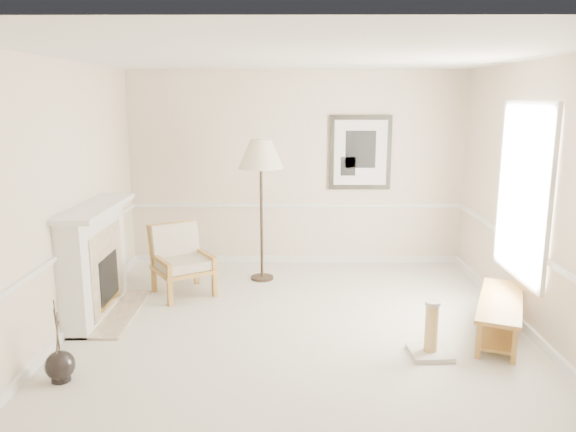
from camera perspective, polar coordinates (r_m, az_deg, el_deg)
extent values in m
plane|color=silver|center=(6.16, 1.04, -12.01)|extent=(5.50, 5.50, 0.00)
cube|color=beige|center=(8.45, 0.85, 4.79)|extent=(5.00, 0.04, 2.90)
cube|color=beige|center=(3.07, 1.78, -8.15)|extent=(5.00, 0.04, 2.90)
cube|color=beige|center=(6.22, -22.61, 1.27)|extent=(0.04, 5.50, 2.90)
cube|color=beige|center=(6.28, 24.54, 1.21)|extent=(0.04, 5.50, 2.90)
cube|color=white|center=(5.65, 1.15, 15.98)|extent=(5.00, 5.50, 0.04)
cube|color=white|center=(8.71, 0.82, -4.39)|extent=(4.95, 0.04, 0.10)
cube|color=white|center=(8.51, 0.84, 1.10)|extent=(4.95, 0.04, 0.05)
cube|color=white|center=(6.62, 22.87, 2.29)|extent=(0.03, 1.20, 1.80)
cube|color=white|center=(6.62, 22.79, 2.29)|extent=(0.05, 1.34, 1.94)
cube|color=black|center=(8.45, 7.35, 6.41)|extent=(0.92, 0.04, 1.10)
cube|color=white|center=(8.43, 7.37, 6.39)|extent=(0.78, 0.01, 0.96)
cube|color=black|center=(8.42, 7.38, 6.73)|extent=(0.45, 0.01, 0.55)
cube|color=white|center=(6.90, -19.08, -4.53)|extent=(0.28, 1.50, 1.25)
cube|color=white|center=(6.73, -19.05, 0.82)|extent=(0.46, 1.64, 0.06)
cube|color=#C6B28E|center=(6.87, -17.89, -5.16)|extent=(0.02, 1.05, 0.95)
cube|color=black|center=(6.91, -17.74, -6.19)|extent=(0.02, 0.62, 0.58)
cube|color=gold|center=(6.99, -17.57, -8.22)|extent=(0.01, 0.66, 0.05)
cube|color=#C6B28E|center=(7.04, -17.49, -9.33)|extent=(0.60, 1.50, 0.03)
sphere|color=black|center=(5.59, -22.15, -13.87)|extent=(0.27, 0.27, 0.27)
cylinder|color=black|center=(5.64, -22.06, -14.92)|extent=(0.17, 0.17, 0.08)
cylinder|color=black|center=(5.45, -22.44, -10.58)|extent=(0.04, 0.11, 0.42)
cylinder|color=black|center=(5.47, -22.41, -10.90)|extent=(0.04, 0.14, 0.34)
cylinder|color=black|center=(5.44, -22.47, -10.26)|extent=(0.03, 0.06, 0.49)
cube|color=#A67335|center=(7.06, -11.90, -7.50)|extent=(0.08, 0.08, 0.37)
cube|color=#A67335|center=(7.60, -13.47, -6.17)|extent=(0.08, 0.08, 0.37)
cube|color=#A67335|center=(7.27, -7.46, -6.76)|extent=(0.08, 0.08, 0.37)
cube|color=#A67335|center=(7.79, -9.30, -5.53)|extent=(0.08, 0.08, 0.37)
cube|color=#A67335|center=(7.38, -10.58, -5.33)|extent=(0.93, 0.93, 0.05)
cube|color=#A67335|center=(7.58, -11.52, -2.57)|extent=(0.65, 0.49, 0.53)
cube|color=#A67335|center=(7.23, -12.83, -4.42)|extent=(0.41, 0.60, 0.05)
cube|color=#A67335|center=(7.44, -8.48, -3.80)|extent=(0.41, 0.60, 0.05)
cube|color=white|center=(7.35, -10.60, -4.69)|extent=(0.85, 0.85, 0.12)
cube|color=white|center=(7.52, -11.37, -2.52)|extent=(0.62, 0.49, 0.47)
cylinder|color=black|center=(7.95, -2.64, -6.28)|extent=(0.32, 0.32, 0.03)
cylinder|color=black|center=(7.72, -2.71, 0.02)|extent=(0.04, 0.04, 1.76)
cone|color=beige|center=(7.59, -2.77, 6.33)|extent=(0.64, 0.64, 0.39)
cube|color=#A67335|center=(6.42, 20.81, -8.11)|extent=(0.94, 1.48, 0.04)
cube|color=#A67335|center=(6.52, 20.63, -10.46)|extent=(0.84, 1.36, 0.03)
cube|color=#A67335|center=(5.89, 18.79, -11.91)|extent=(0.07, 0.07, 0.37)
cube|color=#A67335|center=(5.89, 22.02, -12.18)|extent=(0.07, 0.07, 0.37)
cube|color=#A67335|center=(7.11, 19.59, -7.82)|extent=(0.07, 0.07, 0.37)
cube|color=#A67335|center=(7.10, 22.22, -8.04)|extent=(0.07, 0.07, 0.37)
cube|color=beige|center=(5.89, 14.23, -13.33)|extent=(0.42, 0.42, 0.05)
cylinder|color=#D1BC6B|center=(5.78, 14.36, -10.98)|extent=(0.13, 0.13, 0.47)
cylinder|color=beige|center=(5.69, 14.50, -8.60)|extent=(0.15, 0.15, 0.04)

